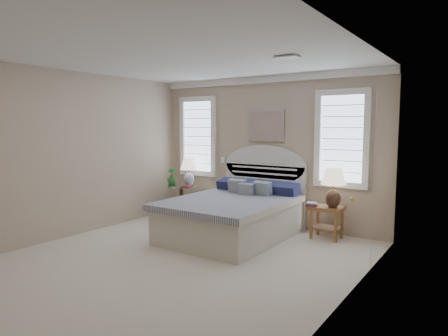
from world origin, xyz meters
TOP-DOWN VIEW (x-y plane):
  - floor at (0.00, 0.00)m, footprint 4.50×5.00m
  - ceiling at (0.00, 0.00)m, footprint 4.50×5.00m
  - wall_back at (0.00, 2.50)m, footprint 4.50×0.02m
  - wall_left at (-2.25, 0.00)m, footprint 0.02×5.00m
  - wall_right at (2.25, 0.00)m, footprint 0.02×5.00m
  - crown_molding at (0.00, 2.46)m, footprint 4.50×0.08m
  - hvac_vent at (1.20, 0.80)m, footprint 0.30×0.20m
  - switch_plate at (-0.95, 2.48)m, footprint 0.08×0.01m
  - window_left at (-1.55, 2.48)m, footprint 0.90×0.06m
  - window_right at (1.40, 2.48)m, footprint 0.90×0.06m
  - painting at (0.00, 2.46)m, footprint 0.74×0.04m
  - closet_door at (2.23, 1.20)m, footprint 0.02×1.80m
  - bed at (0.00, 1.46)m, footprint 1.72×2.28m
  - side_table_left at (-1.65, 2.05)m, footprint 0.56×0.56m
  - nightstand_right at (1.30, 2.15)m, footprint 0.50×0.40m
  - floor_pot at (-1.62, 1.85)m, footprint 0.47×0.47m
  - lamp_left at (-1.55, 2.17)m, footprint 0.43×0.43m
  - lamp_right at (1.41, 2.10)m, footprint 0.42×0.42m
  - potted_plant at (-1.85, 2.00)m, footprint 0.26×0.26m
  - books_left at (-1.47, 1.98)m, footprint 0.22×0.20m
  - books_right at (1.10, 2.00)m, footprint 0.18×0.15m

SIDE VIEW (x-z plane):
  - floor at x=0.00m, z-range -0.01..0.01m
  - floor_pot at x=-1.62m, z-range 0.00..0.36m
  - bed at x=0.00m, z-range -0.35..1.12m
  - nightstand_right at x=1.30m, z-range 0.12..0.65m
  - side_table_left at x=-1.65m, z-range 0.07..0.70m
  - books_right at x=1.10m, z-range 0.53..0.60m
  - books_left at x=-1.47m, z-range 0.63..0.65m
  - potted_plant at x=-1.85m, z-range 0.63..0.98m
  - lamp_right at x=1.41m, z-range 0.60..1.24m
  - lamp_left at x=-1.55m, z-range 0.69..1.24m
  - switch_plate at x=-0.95m, z-range 1.09..1.21m
  - closet_door at x=2.23m, z-range 0.00..2.40m
  - wall_back at x=0.00m, z-range 0.00..2.70m
  - wall_left at x=-2.25m, z-range 0.00..2.70m
  - wall_right at x=2.25m, z-range 0.00..2.70m
  - window_left at x=-1.55m, z-range 0.80..2.40m
  - window_right at x=1.40m, z-range 0.80..2.40m
  - painting at x=0.00m, z-range 1.53..2.11m
  - crown_molding at x=0.00m, z-range 2.58..2.70m
  - hvac_vent at x=1.20m, z-range 2.67..2.69m
  - ceiling at x=0.00m, z-range 2.70..2.71m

